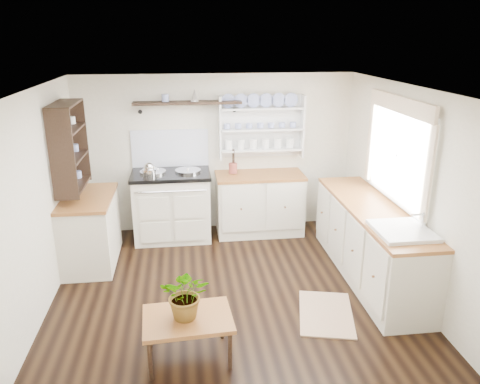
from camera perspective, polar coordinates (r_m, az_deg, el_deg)
The scene contains 19 objects.
floor at distance 5.58m, azimuth -1.16°, elevation -11.65°, with size 4.00×3.80×0.01m, color black.
wall_back at distance 6.91m, azimuth -2.89°, elevation 4.70°, with size 4.00×0.02×2.30m, color beige.
wall_right at distance 5.65m, azimuth 19.36°, elevation 0.43°, with size 0.02×3.80×2.30m, color beige.
wall_left at distance 5.29m, azimuth -23.32°, elevation -1.27°, with size 0.02×3.80×2.30m, color beige.
ceiling at distance 4.84m, azimuth -1.34°, elevation 12.54°, with size 4.00×3.80×0.01m, color white.
window at distance 5.65m, azimuth 18.69°, elevation 4.88°, with size 0.08×1.55×1.22m.
aga_cooker at distance 6.77m, azimuth -8.27°, elevation -1.54°, with size 1.10×0.76×1.01m.
back_cabinets at distance 6.90m, azimuth 2.37°, elevation -1.32°, with size 1.27×0.63×0.90m.
right_cabinets at distance 5.86m, azimuth 15.57°, elevation -5.80°, with size 0.62×2.43×0.90m.
belfast_sink at distance 5.10m, azimuth 19.05°, elevation -5.71°, with size 0.55×0.60×0.45m.
left_cabinets at distance 6.28m, azimuth -17.76°, elevation -4.32°, with size 0.62×1.13×0.90m.
plate_rack at distance 6.87m, azimuth 2.55°, elevation 8.07°, with size 1.20×0.22×0.90m.
high_shelf at distance 6.63m, azimuth -6.42°, elevation 10.69°, with size 1.50×0.29×0.16m.
left_shelving at distance 5.99m, azimuth -20.10°, elevation 5.31°, with size 0.28×0.80×1.05m, color black.
kettle at distance 6.51m, azimuth -10.97°, elevation 2.52°, with size 0.19×0.19×0.23m, color silver, non-canonical shape.
utensil_crock at distance 6.76m, azimuth -0.87°, elevation 2.93°, with size 0.12×0.12×0.14m, color brown.
center_table at distance 4.36m, azimuth -6.39°, elevation -15.41°, with size 0.82×0.61×0.43m.
potted_plant at distance 4.21m, azimuth -6.53°, elevation -12.23°, with size 0.42×0.37×0.47m, color #3F7233.
floor_rug at distance 5.20m, azimuth 10.43°, elevation -14.36°, with size 0.55×0.85×0.02m, color #A07D5D.
Camera 1 is at (-0.49, -4.79, 2.82)m, focal length 35.00 mm.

